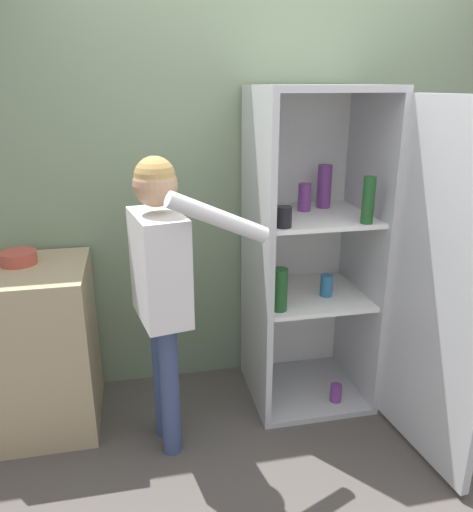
# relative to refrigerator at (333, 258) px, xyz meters

# --- Properties ---
(ground_plane) EXTENTS (12.00, 12.00, 0.00)m
(ground_plane) POSITION_rel_refrigerator_xyz_m (-0.28, -0.50, -0.92)
(ground_plane) COLOR #4C4742
(wall_back) EXTENTS (7.00, 0.06, 2.55)m
(wall_back) POSITION_rel_refrigerator_xyz_m (-0.28, 0.48, 0.35)
(wall_back) COLOR gray
(wall_back) RESTS_ON ground_plane
(refrigerator) EXTENTS (0.80, 1.33, 1.84)m
(refrigerator) POSITION_rel_refrigerator_xyz_m (0.00, 0.00, 0.00)
(refrigerator) COLOR #B7BABC
(refrigerator) RESTS_ON ground_plane
(person) EXTENTS (0.65, 0.50, 1.54)m
(person) POSITION_rel_refrigerator_xyz_m (-0.96, -0.20, 0.07)
(person) COLOR #384770
(person) RESTS_ON ground_plane
(counter) EXTENTS (0.56, 0.61, 0.94)m
(counter) POSITION_rel_refrigerator_xyz_m (-1.62, 0.12, -0.45)
(counter) COLOR tan
(counter) RESTS_ON ground_plane
(bowl) EXTENTS (0.19, 0.19, 0.07)m
(bowl) POSITION_rel_refrigerator_xyz_m (-1.69, 0.20, 0.05)
(bowl) COLOR #B24738
(bowl) RESTS_ON counter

